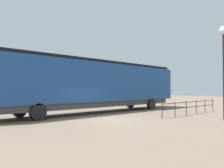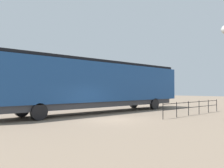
{
  "view_description": "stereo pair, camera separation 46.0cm",
  "coord_description": "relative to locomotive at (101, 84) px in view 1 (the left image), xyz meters",
  "views": [
    {
      "loc": [
        11.03,
        -10.93,
        1.96
      ],
      "look_at": [
        0.89,
        -0.76,
        2.3
      ],
      "focal_mm": 37.87,
      "sensor_mm": 36.0,
      "label": 1
    },
    {
      "loc": [
        11.35,
        -10.6,
        1.96
      ],
      "look_at": [
        0.89,
        -0.76,
        2.3
      ],
      "focal_mm": 37.87,
      "sensor_mm": 36.0,
      "label": 2
    }
  ],
  "objects": [
    {
      "name": "ground_plane",
      "position": [
        4.15,
        -2.94,
        -2.44
      ],
      "size": [
        120.0,
        120.0,
        0.0
      ],
      "primitive_type": "plane",
      "color": "#84705B"
    },
    {
      "name": "locomotive",
      "position": [
        0.0,
        0.0,
        0.0
      ],
      "size": [
        3.02,
        18.95,
        4.38
      ],
      "color": "navy",
      "rests_on": "ground_plane"
    },
    {
      "name": "lamp_post",
      "position": [
        9.47,
        2.27,
        2.12
      ],
      "size": [
        0.58,
        0.58,
        6.15
      ],
      "color": "black",
      "rests_on": "ground_plane"
    },
    {
      "name": "platform_fence",
      "position": [
        6.44,
        3.76,
        -1.75
      ],
      "size": [
        0.05,
        8.4,
        1.08
      ],
      "color": "black",
      "rests_on": "ground_plane"
    }
  ]
}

